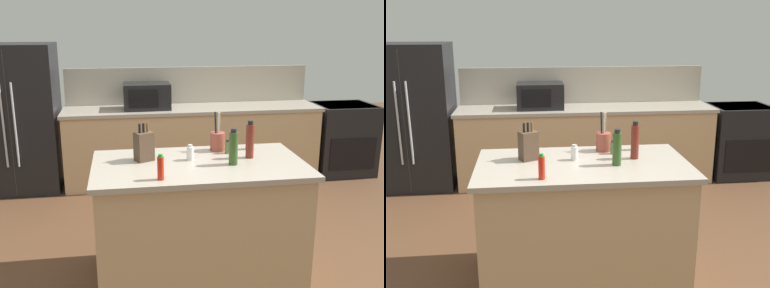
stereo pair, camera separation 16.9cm
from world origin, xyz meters
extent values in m
plane|color=brown|center=(0.00, 0.00, 0.00)|extent=(14.00, 14.00, 0.00)
cube|color=tan|center=(0.30, 2.20, 0.45)|extent=(3.10, 0.62, 0.90)
cube|color=#9E9384|center=(0.30, 2.20, 0.92)|extent=(3.14, 0.66, 0.04)
cube|color=#B2A899|center=(0.30, 2.52, 1.17)|extent=(3.10, 0.03, 0.46)
cube|color=tan|center=(0.00, 0.00, 0.45)|extent=(1.53, 0.84, 0.90)
cube|color=#9E9384|center=(0.00, 0.00, 0.92)|extent=(1.59, 0.90, 0.04)
cube|color=black|center=(-1.78, 2.25, 0.86)|extent=(0.95, 0.72, 1.72)
cube|color=#2D2D2D|center=(-1.78, 1.89, 0.86)|extent=(0.01, 0.00, 1.63)
cylinder|color=#ADB2B7|center=(-1.84, 1.87, 0.86)|extent=(0.02, 0.02, 0.94)
cylinder|color=#ADB2B7|center=(-1.72, 1.87, 0.86)|extent=(0.02, 0.02, 0.94)
cube|color=black|center=(2.29, 2.20, 0.46)|extent=(0.76, 0.64, 0.92)
cube|color=black|center=(2.29, 1.88, 0.35)|extent=(0.61, 0.01, 0.41)
cube|color=black|center=(2.29, 2.20, 0.91)|extent=(0.68, 0.58, 0.02)
cube|color=black|center=(-0.26, 2.20, 1.09)|extent=(0.55, 0.38, 0.31)
cube|color=black|center=(-0.31, 2.01, 1.09)|extent=(0.34, 0.01, 0.21)
cube|color=#4C3828|center=(-0.40, 0.12, 1.05)|extent=(0.16, 0.15, 0.22)
cylinder|color=black|center=(-0.43, 0.11, 1.20)|extent=(0.02, 0.02, 0.07)
cylinder|color=black|center=(-0.40, 0.12, 1.20)|extent=(0.02, 0.02, 0.07)
cylinder|color=brown|center=(-0.37, 0.14, 1.20)|extent=(0.02, 0.02, 0.07)
cylinder|color=brown|center=(0.20, 0.30, 1.02)|extent=(0.12, 0.12, 0.15)
cylinder|color=olive|center=(0.22, 0.31, 1.17)|extent=(0.01, 0.05, 0.18)
cylinder|color=black|center=(0.18, 0.31, 1.17)|extent=(0.01, 0.05, 0.18)
cylinder|color=#B2B2B7|center=(0.20, 0.29, 1.17)|extent=(0.01, 0.03, 0.18)
cylinder|color=#567038|center=(0.27, 0.21, 0.99)|extent=(0.05, 0.05, 0.10)
cylinder|color=black|center=(0.27, 0.21, 1.04)|extent=(0.03, 0.03, 0.02)
cylinder|color=red|center=(-0.32, -0.32, 1.02)|extent=(0.05, 0.05, 0.16)
cylinder|color=green|center=(-0.32, -0.32, 1.11)|extent=(0.03, 0.03, 0.02)
cylinder|color=brown|center=(0.47, 0.30, 1.03)|extent=(0.05, 0.05, 0.18)
cylinder|color=#B2B2B7|center=(0.47, 0.30, 1.13)|extent=(0.04, 0.04, 0.02)
cylinder|color=silver|center=(-0.06, 0.08, 0.99)|extent=(0.05, 0.05, 0.11)
cylinder|color=#B2B2B7|center=(-0.06, 0.08, 1.05)|extent=(0.04, 0.04, 0.02)
cylinder|color=maroon|center=(0.41, 0.07, 1.07)|extent=(0.06, 0.06, 0.26)
cylinder|color=black|center=(0.41, 0.07, 1.22)|extent=(0.04, 0.04, 0.03)
cylinder|color=#2D4C1E|center=(0.24, -0.08, 1.06)|extent=(0.07, 0.07, 0.24)
cylinder|color=black|center=(0.24, -0.08, 1.20)|extent=(0.04, 0.04, 0.03)
camera|label=1|loc=(-0.55, -3.15, 1.97)|focal=42.00mm
camera|label=2|loc=(-0.38, -3.17, 1.97)|focal=42.00mm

